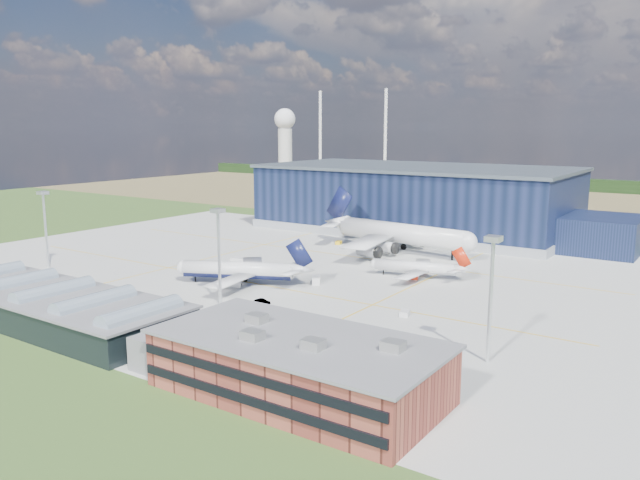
{
  "coord_description": "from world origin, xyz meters",
  "views": [
    {
      "loc": [
        110.05,
        -134.42,
        41.58
      ],
      "look_at": [
        11.84,
        9.15,
        9.91
      ],
      "focal_mm": 35.0,
      "sensor_mm": 36.0,
      "label": 1
    }
  ],
  "objects_px": {
    "light_mast_east": "(491,279)",
    "airstair": "(187,318)",
    "airliner_widebody": "(402,223)",
    "airliner_navy": "(238,261)",
    "car_b": "(262,302)",
    "ops_building": "(298,365)",
    "gse_tug_c": "(339,243)",
    "car_a": "(274,315)",
    "gse_van_b": "(316,280)",
    "hangar": "(421,202)",
    "light_mast_west": "(45,217)",
    "gse_van_a": "(241,262)",
    "gse_cart_a": "(405,313)",
    "light_mast_center": "(219,241)",
    "gse_van_c": "(225,330)",
    "airliner_red": "(415,261)"
  },
  "relations": [
    {
      "from": "light_mast_east",
      "to": "airstair",
      "type": "bearing_deg",
      "value": -165.38
    },
    {
      "from": "light_mast_east",
      "to": "airliner_widebody",
      "type": "xyz_separation_m",
      "value": [
        -58.26,
        80.25,
        -5.41
      ]
    },
    {
      "from": "airliner_navy",
      "to": "airstair",
      "type": "relative_size",
      "value": 7.14
    },
    {
      "from": "airstair",
      "to": "car_b",
      "type": "relative_size",
      "value": 1.36
    },
    {
      "from": "ops_building",
      "to": "gse_tug_c",
      "type": "height_order",
      "value": "ops_building"
    },
    {
      "from": "gse_tug_c",
      "to": "car_a",
      "type": "xyz_separation_m",
      "value": [
        35.19,
        -81.33,
        -0.09
      ]
    },
    {
      "from": "airliner_widebody",
      "to": "gse_van_b",
      "type": "bearing_deg",
      "value": -82.51
    },
    {
      "from": "hangar",
      "to": "ops_building",
      "type": "xyz_separation_m",
      "value": [
        52.2,
        -154.81,
        -6.82
      ]
    },
    {
      "from": "airliner_navy",
      "to": "gse_van_b",
      "type": "distance_m",
      "value": 21.6
    },
    {
      "from": "car_a",
      "to": "car_b",
      "type": "distance_m",
      "value": 11.03
    },
    {
      "from": "airliner_widebody",
      "to": "car_b",
      "type": "height_order",
      "value": "airliner_widebody"
    },
    {
      "from": "light_mast_west",
      "to": "airliner_navy",
      "type": "relative_size",
      "value": 0.6
    },
    {
      "from": "gse_van_a",
      "to": "car_a",
      "type": "bearing_deg",
      "value": -137.02
    },
    {
      "from": "gse_van_a",
      "to": "gse_cart_a",
      "type": "bearing_deg",
      "value": -111.68
    },
    {
      "from": "gse_van_a",
      "to": "gse_tug_c",
      "type": "height_order",
      "value": "gse_van_a"
    },
    {
      "from": "airliner_navy",
      "to": "gse_cart_a",
      "type": "height_order",
      "value": "airliner_navy"
    },
    {
      "from": "light_mast_west",
      "to": "light_mast_center",
      "type": "height_order",
      "value": "same"
    },
    {
      "from": "ops_building",
      "to": "car_a",
      "type": "relative_size",
      "value": 14.6
    },
    {
      "from": "light_mast_west",
      "to": "light_mast_east",
      "type": "height_order",
      "value": "same"
    },
    {
      "from": "hangar",
      "to": "gse_van_c",
      "type": "height_order",
      "value": "hangar"
    },
    {
      "from": "ops_building",
      "to": "airliner_navy",
      "type": "bearing_deg",
      "value": 139.27
    },
    {
      "from": "light_mast_east",
      "to": "car_b",
      "type": "distance_m",
      "value": 59.18
    },
    {
      "from": "gse_van_c",
      "to": "light_mast_east",
      "type": "bearing_deg",
      "value": -70.6
    },
    {
      "from": "hangar",
      "to": "gse_tug_c",
      "type": "height_order",
      "value": "hangar"
    },
    {
      "from": "car_a",
      "to": "gse_cart_a",
      "type": "bearing_deg",
      "value": -41.08
    },
    {
      "from": "car_b",
      "to": "gse_tug_c",
      "type": "bearing_deg",
      "value": 11.18
    },
    {
      "from": "light_mast_west",
      "to": "gse_tug_c",
      "type": "distance_m",
      "value": 96.76
    },
    {
      "from": "hangar",
      "to": "airstair",
      "type": "distance_m",
      "value": 141.31
    },
    {
      "from": "gse_tug_c",
      "to": "car_a",
      "type": "distance_m",
      "value": 88.61
    },
    {
      "from": "car_a",
      "to": "airliner_red",
      "type": "bearing_deg",
      "value": 1.99
    },
    {
      "from": "airliner_red",
      "to": "gse_van_b",
      "type": "bearing_deg",
      "value": 35.21
    },
    {
      "from": "gse_van_b",
      "to": "car_a",
      "type": "bearing_deg",
      "value": -105.56
    },
    {
      "from": "car_a",
      "to": "light_mast_west",
      "type": "bearing_deg",
      "value": 101.85
    },
    {
      "from": "light_mast_center",
      "to": "airliner_red",
      "type": "relative_size",
      "value": 0.79
    },
    {
      "from": "light_mast_west",
      "to": "airliner_widebody",
      "type": "bearing_deg",
      "value": 46.28
    },
    {
      "from": "gse_cart_a",
      "to": "car_b",
      "type": "relative_size",
      "value": 0.75
    },
    {
      "from": "gse_van_c",
      "to": "car_b",
      "type": "height_order",
      "value": "gse_van_c"
    },
    {
      "from": "ops_building",
      "to": "gse_tug_c",
      "type": "bearing_deg",
      "value": 119.84
    },
    {
      "from": "light_mast_east",
      "to": "car_b",
      "type": "bearing_deg",
      "value": 174.2
    },
    {
      "from": "gse_cart_a",
      "to": "gse_van_c",
      "type": "xyz_separation_m",
      "value": [
        -23.85,
        -32.51,
        0.63
      ]
    },
    {
      "from": "airstair",
      "to": "car_a",
      "type": "relative_size",
      "value": 1.71
    },
    {
      "from": "light_mast_east",
      "to": "airliner_navy",
      "type": "height_order",
      "value": "light_mast_east"
    },
    {
      "from": "hangar",
      "to": "light_mast_center",
      "type": "xyz_separation_m",
      "value": [
        7.19,
        -124.8,
        3.82
      ]
    },
    {
      "from": "ops_building",
      "to": "light_mast_center",
      "type": "xyz_separation_m",
      "value": [
        -45.01,
        30.0,
        10.64
      ]
    },
    {
      "from": "hangar",
      "to": "gse_cart_a",
      "type": "relative_size",
      "value": 48.93
    },
    {
      "from": "airstair",
      "to": "gse_van_b",
      "type": "bearing_deg",
      "value": 96.4
    },
    {
      "from": "gse_cart_a",
      "to": "gse_tug_c",
      "type": "bearing_deg",
      "value": 117.44
    },
    {
      "from": "light_mast_east",
      "to": "airliner_red",
      "type": "height_order",
      "value": "light_mast_east"
    },
    {
      "from": "light_mast_west",
      "to": "car_b",
      "type": "bearing_deg",
      "value": 4.25
    },
    {
      "from": "car_b",
      "to": "ops_building",
      "type": "bearing_deg",
      "value": -142.3
    }
  ]
}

